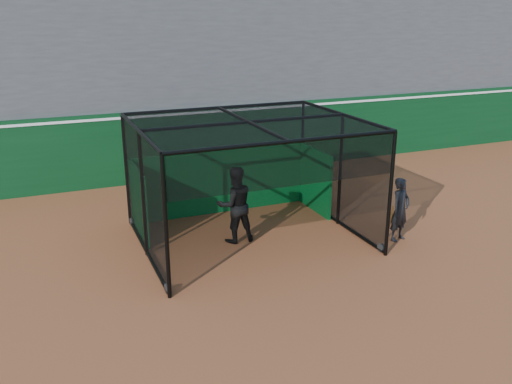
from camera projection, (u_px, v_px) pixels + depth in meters
name	position (u px, v px, depth m)	size (l,w,h in m)	color
ground	(258.00, 282.00, 12.04)	(120.00, 120.00, 0.00)	brown
outfield_wall	(165.00, 144.00, 19.08)	(50.00, 0.50, 2.50)	#093617
grandstand	(138.00, 45.00, 21.37)	(50.00, 7.85, 8.95)	#4C4C4F
batting_cage	(249.00, 182.00, 13.92)	(5.53, 4.67, 3.12)	black
batter	(235.00, 205.00, 13.91)	(0.98, 0.76, 2.02)	black
on_deck_player	(400.00, 210.00, 14.03)	(0.71, 0.58, 1.69)	black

